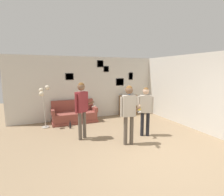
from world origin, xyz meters
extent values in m
plane|color=#937A5B|center=(0.00, 0.00, 0.00)|extent=(20.00, 20.00, 0.00)
cube|color=beige|center=(0.00, 4.53, 1.35)|extent=(7.59, 0.06, 2.70)
cube|color=black|center=(0.31, 4.49, 2.17)|extent=(0.24, 0.02, 0.26)
cube|color=beige|center=(0.31, 4.48, 2.17)|extent=(0.20, 0.01, 0.21)
cube|color=black|center=(0.99, 4.49, 1.57)|extent=(0.39, 0.02, 0.33)
cube|color=gray|center=(0.99, 4.48, 1.57)|extent=(0.34, 0.01, 0.29)
cube|color=black|center=(1.57, 4.49, 1.84)|extent=(0.21, 0.02, 0.34)
cube|color=gray|center=(1.57, 4.48, 1.84)|extent=(0.17, 0.01, 0.29)
cube|color=black|center=(-1.33, 4.49, 1.86)|extent=(0.33, 0.02, 0.27)
cube|color=gray|center=(-1.33, 4.48, 1.86)|extent=(0.28, 0.01, 0.23)
cube|color=black|center=(0.03, 4.49, 2.40)|extent=(0.29, 0.02, 0.29)
cube|color=gray|center=(0.03, 4.48, 2.40)|extent=(0.24, 0.01, 0.25)
cube|color=beige|center=(2.62, 2.25, 1.35)|extent=(0.06, 6.90, 2.70)
cube|color=brown|center=(-1.26, 4.06, 0.05)|extent=(1.80, 0.80, 0.10)
cube|color=brown|center=(-1.26, 4.06, 0.26)|extent=(1.74, 0.74, 0.32)
cube|color=brown|center=(-1.26, 4.39, 0.65)|extent=(1.74, 0.14, 0.46)
cube|color=brown|center=(-2.10, 4.06, 0.51)|extent=(0.12, 0.74, 0.18)
cube|color=brown|center=(-0.42, 4.06, 0.51)|extent=(0.12, 0.74, 0.18)
cube|color=olive|center=(0.95, 4.31, 0.47)|extent=(0.02, 0.30, 0.94)
cube|color=olive|center=(1.76, 4.31, 0.47)|extent=(0.02, 0.30, 0.94)
cube|color=olive|center=(1.35, 4.45, 0.47)|extent=(0.83, 0.01, 0.94)
cube|color=olive|center=(1.35, 4.31, 0.01)|extent=(0.78, 0.30, 0.02)
cube|color=olive|center=(1.35, 4.31, 0.93)|extent=(0.78, 0.30, 0.02)
cube|color=olive|center=(1.35, 4.31, 0.47)|extent=(0.78, 0.30, 0.02)
cube|color=gold|center=(1.35, 4.30, 0.23)|extent=(0.67, 0.26, 0.42)
cube|color=gold|center=(1.35, 4.30, 0.71)|extent=(0.67, 0.26, 0.42)
cylinder|color=#ADA89E|center=(-2.39, 3.80, 0.01)|extent=(0.28, 0.28, 0.03)
cylinder|color=#ADA89E|center=(-2.39, 3.80, 0.79)|extent=(0.03, 0.03, 1.52)
cylinder|color=#ADA89E|center=(-2.32, 3.80, 1.52)|extent=(0.02, 0.16, 0.02)
sphere|color=beige|center=(-2.25, 3.80, 1.49)|extent=(0.17, 0.17, 0.17)
cylinder|color=#ADA89E|center=(-2.43, 3.86, 1.42)|extent=(0.15, 0.09, 0.02)
sphere|color=beige|center=(-2.46, 3.92, 1.39)|extent=(0.17, 0.17, 0.17)
cylinder|color=#ADA89E|center=(-2.43, 3.74, 1.32)|extent=(0.15, 0.09, 0.02)
sphere|color=beige|center=(-2.46, 3.68, 1.29)|extent=(0.17, 0.17, 0.17)
cylinder|color=brown|center=(-1.45, 2.14, 0.43)|extent=(0.11, 0.11, 0.87)
cylinder|color=brown|center=(-1.29, 2.23, 0.43)|extent=(0.11, 0.11, 0.87)
cube|color=maroon|center=(-1.37, 2.18, 1.18)|extent=(0.41, 0.35, 0.61)
sphere|color=brown|center=(-1.37, 2.18, 1.63)|extent=(0.22, 0.22, 0.22)
sphere|color=brown|center=(-1.37, 2.18, 1.67)|extent=(0.19, 0.19, 0.19)
cylinder|color=maroon|center=(-1.18, 2.29, 1.31)|extent=(0.07, 0.07, 0.26)
cylinder|color=brown|center=(-1.11, 2.16, 1.12)|extent=(0.21, 0.31, 0.19)
cylinder|color=white|center=(-1.04, 2.04, 1.05)|extent=(0.10, 0.14, 0.09)
cylinder|color=maroon|center=(-1.56, 2.08, 1.15)|extent=(0.07, 0.07, 0.58)
cylinder|color=brown|center=(-0.32, 1.30, 0.42)|extent=(0.11, 0.11, 0.84)
cylinder|color=brown|center=(-0.15, 1.26, 0.42)|extent=(0.11, 0.11, 0.84)
cube|color=#BCB2A3|center=(-0.24, 1.28, 1.14)|extent=(0.39, 0.27, 0.60)
sphere|color=brown|center=(-0.24, 1.28, 1.58)|extent=(0.22, 0.22, 0.22)
sphere|color=brown|center=(-0.24, 1.28, 1.62)|extent=(0.18, 0.18, 0.18)
cylinder|color=#BCB2A3|center=(-0.03, 1.23, 1.27)|extent=(0.07, 0.07, 0.25)
cylinder|color=brown|center=(-0.06, 1.09, 1.08)|extent=(0.13, 0.31, 0.19)
cylinder|color=white|center=(-0.09, 0.96, 1.01)|extent=(0.06, 0.15, 0.09)
cylinder|color=#BCB2A3|center=(-0.45, 1.32, 1.12)|extent=(0.07, 0.07, 0.56)
cylinder|color=black|center=(0.49, 1.71, 0.39)|extent=(0.11, 0.11, 0.78)
cylinder|color=black|center=(0.66, 1.63, 0.39)|extent=(0.11, 0.11, 0.78)
cube|color=#BCB2A3|center=(0.58, 1.67, 1.06)|extent=(0.41, 0.34, 0.55)
sphere|color=#D1A889|center=(0.58, 1.67, 1.47)|extent=(0.20, 0.20, 0.20)
sphere|color=brown|center=(0.58, 1.67, 1.51)|extent=(0.17, 0.17, 0.17)
cylinder|color=#BCB2A3|center=(0.77, 1.57, 1.04)|extent=(0.07, 0.07, 0.52)
cylinder|color=#BCB2A3|center=(0.38, 1.76, 1.18)|extent=(0.07, 0.07, 0.23)
cylinder|color=#D1A889|center=(0.32, 1.65, 1.00)|extent=(0.18, 0.29, 0.18)
cylinder|color=yellow|center=(0.27, 1.53, 0.96)|extent=(0.08, 0.08, 0.10)
cylinder|color=black|center=(-1.55, 3.34, 0.10)|extent=(0.06, 0.06, 0.21)
cylinder|color=black|center=(-1.55, 3.34, 0.25)|extent=(0.03, 0.03, 0.09)
cylinder|color=blue|center=(1.41, 4.31, 0.99)|extent=(0.09, 0.09, 0.09)
camera|label=1|loc=(-2.52, -2.96, 2.13)|focal=28.00mm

